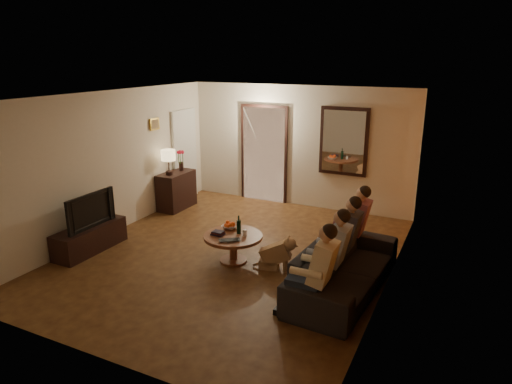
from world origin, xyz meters
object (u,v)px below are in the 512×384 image
at_px(person_c, 344,242).
at_px(dresser, 176,190).
at_px(wine_bottle, 239,224).
at_px(person_b, 332,258).
at_px(table_lamp, 169,162).
at_px(person_a, 318,277).
at_px(bowl, 230,227).
at_px(sofa, 344,268).
at_px(tv, 87,210).
at_px(laptop, 230,241).
at_px(coffee_table, 233,248).
at_px(person_d, 355,228).
at_px(tv_stand, 90,238).
at_px(dog, 275,252).

bearing_deg(person_c, dresser, 157.99).
distance_m(person_c, wine_bottle, 1.70).
relative_size(person_b, person_c, 1.00).
bearing_deg(dresser, table_lamp, -90.00).
bearing_deg(person_a, dresser, 145.23).
height_order(bowl, wine_bottle, wine_bottle).
height_order(dresser, sofa, dresser).
relative_size(tv, person_c, 0.84).
bearing_deg(dresser, laptop, -40.19).
distance_m(bowl, wine_bottle, 0.29).
bearing_deg(wine_bottle, sofa, -7.96).
relative_size(dresser, bowl, 3.44).
distance_m(tv, bowl, 2.40).
height_order(dresser, person_c, person_c).
relative_size(dresser, coffee_table, 0.95).
distance_m(person_c, coffee_table, 1.80).
bearing_deg(tv, wine_bottle, -72.04).
relative_size(tv, person_d, 0.84).
bearing_deg(person_d, tv_stand, -160.84).
distance_m(person_a, person_b, 0.60).
bearing_deg(bowl, person_d, 15.29).
bearing_deg(person_b, person_c, 90.00).
bearing_deg(person_a, table_lamp, 147.34).
xyz_separation_m(tv, person_d, (4.14, 1.44, -0.13)).
height_order(tv_stand, tv, tv).
relative_size(person_b, laptop, 3.65).
distance_m(dog, coffee_table, 0.73).
relative_size(tv, bowl, 3.89).
bearing_deg(sofa, person_d, 10.41).
bearing_deg(laptop, wine_bottle, 60.11).
relative_size(tv_stand, person_a, 1.10).
height_order(tv, laptop, tv).
distance_m(sofa, bowl, 2.07).
relative_size(person_b, coffee_table, 1.28).
relative_size(dresser, wine_bottle, 2.87).
xyz_separation_m(table_lamp, tv, (0.00, -2.29, -0.33)).
relative_size(table_lamp, tv, 0.54).
bearing_deg(person_d, tv, -160.84).
bearing_deg(person_b, person_a, -90.00).
height_order(bowl, laptop, bowl).
bearing_deg(person_d, person_c, -90.00).
relative_size(sofa, coffee_table, 2.50).
distance_m(sofa, person_a, 0.94).
xyz_separation_m(table_lamp, coffee_table, (2.39, -1.60, -0.84)).
bearing_deg(person_c, person_b, -90.00).
distance_m(dresser, person_c, 4.47).
relative_size(tv_stand, dog, 2.35).
height_order(sofa, person_b, person_b).
distance_m(tv, sofa, 4.29).
xyz_separation_m(person_a, wine_bottle, (-1.70, 1.15, 0.01)).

